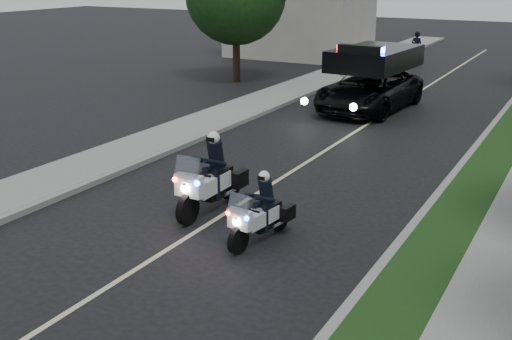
{
  "coord_description": "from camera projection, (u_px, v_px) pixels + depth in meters",
  "views": [
    {
      "loc": [
        7.21,
        -11.26,
        5.49
      ],
      "look_at": [
        0.53,
        0.94,
        1.0
      ],
      "focal_mm": 44.42,
      "sensor_mm": 36.0,
      "label": 1
    }
  ],
  "objects": [
    {
      "name": "police_moto_right",
      "position": [
        260.0,
        241.0,
        13.27
      ],
      "size": [
        0.85,
        1.85,
        1.51
      ],
      "primitive_type": null,
      "rotation": [
        0.0,
        0.0,
        -0.13
      ],
      "color": "silver",
      "rests_on": "ground"
    },
    {
      "name": "police_moto_left",
      "position": [
        211.0,
        211.0,
        14.9
      ],
      "size": [
        0.79,
        2.23,
        1.9
      ],
      "primitive_type": null,
      "rotation": [
        0.0,
        0.0,
        -0.01
      ],
      "color": "white",
      "rests_on": "ground"
    },
    {
      "name": "police_suv",
      "position": [
        368.0,
        110.0,
        25.38
      ],
      "size": [
        3.12,
        6.06,
        2.86
      ],
      "primitive_type": "imported",
      "rotation": [
        0.0,
        0.0,
        -0.07
      ],
      "color": "black",
      "rests_on": "ground"
    },
    {
      "name": "sidewalk_left",
      "position": [
        239.0,
        109.0,
        25.08
      ],
      "size": [
        2.0,
        60.0,
        0.16
      ],
      "primitive_type": "cube",
      "color": "gray",
      "rests_on": "ground"
    },
    {
      "name": "curb_right",
      "position": [
        483.0,
        139.0,
        20.83
      ],
      "size": [
        0.2,
        60.0,
        0.15
      ],
      "primitive_type": "cube",
      "color": "gray",
      "rests_on": "ground"
    },
    {
      "name": "grass_verge",
      "position": [
        505.0,
        141.0,
        20.51
      ],
      "size": [
        1.2,
        60.0,
        0.16
      ],
      "primitive_type": "cube",
      "color": "#193814",
      "rests_on": "ground"
    },
    {
      "name": "ground",
      "position": [
        216.0,
        220.0,
        14.38
      ],
      "size": [
        120.0,
        120.0,
        0.0
      ],
      "primitive_type": "plane",
      "color": "black",
      "rests_on": "ground"
    },
    {
      "name": "tree_left_far",
      "position": [
        319.0,
        52.0,
        42.38
      ],
      "size": [
        7.16,
        7.16,
        10.42
      ],
      "primitive_type": null,
      "rotation": [
        0.0,
        0.0,
        -0.16
      ],
      "color": "black",
      "rests_on": "ground"
    },
    {
      "name": "lane_marking",
      "position": [
        364.0,
        126.0,
        22.72
      ],
      "size": [
        0.12,
        50.0,
        0.01
      ],
      "primitive_type": "cube",
      "color": "#BFB78C",
      "rests_on": "ground"
    },
    {
      "name": "tree_left_near",
      "position": [
        237.0,
        81.0,
        31.83
      ],
      "size": [
        6.26,
        6.26,
        8.22
      ],
      "primitive_type": null,
      "rotation": [
        0.0,
        0.0,
        0.33
      ],
      "color": "#194115",
      "rests_on": "ground"
    },
    {
      "name": "curb_left",
      "position": [
        263.0,
        112.0,
        24.58
      ],
      "size": [
        0.2,
        60.0,
        0.15
      ],
      "primitive_type": "cube",
      "color": "gray",
      "rests_on": "ground"
    },
    {
      "name": "cyclist",
      "position": [
        415.0,
        66.0,
        36.4
      ],
      "size": [
        0.69,
        0.51,
        1.78
      ],
      "primitive_type": "imported",
      "rotation": [
        0.0,
        0.0,
        3.0
      ],
      "color": "black",
      "rests_on": "ground"
    },
    {
      "name": "building_far",
      "position": [
        300.0,
        0.0,
        39.58
      ],
      "size": [
        8.0,
        6.0,
        7.0
      ],
      "primitive_type": "cube",
      "color": "#A8A396",
      "rests_on": "ground"
    },
    {
      "name": "bicycle",
      "position": [
        415.0,
        66.0,
        36.4
      ],
      "size": [
        0.77,
        1.74,
        0.88
      ],
      "primitive_type": "imported",
      "rotation": [
        0.0,
        0.0,
        -0.11
      ],
      "color": "black",
      "rests_on": "ground"
    }
  ]
}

